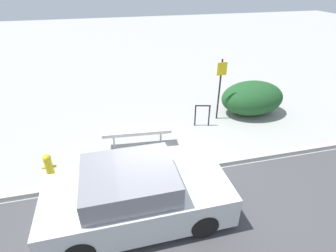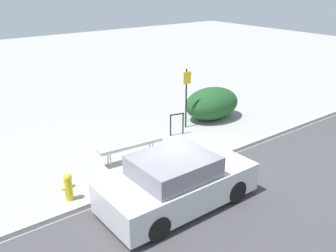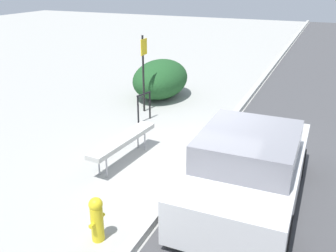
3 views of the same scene
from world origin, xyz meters
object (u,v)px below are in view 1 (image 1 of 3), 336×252
bench (137,132)px  parked_car_near (136,196)px  sign_post (220,85)px  fire_hydrant (49,166)px  bike_rack (202,113)px

bench → parked_car_near: parked_car_near is taller
bench → parked_car_near: (-0.40, -2.85, 0.13)m
sign_post → fire_hydrant: size_ratio=3.01×
bench → fire_hydrant: bearing=-154.0°
bike_rack → fire_hydrant: size_ratio=1.08×
bike_rack → fire_hydrant: bike_rack is taller
sign_post → bench: bearing=-161.0°
bench → bike_rack: bearing=21.3°
bike_rack → fire_hydrant: bearing=-161.0°
parked_car_near → fire_hydrant: bearing=138.1°
sign_post → parked_car_near: 5.39m
bench → parked_car_near: size_ratio=0.54×
bench → sign_post: bearing=23.7°
bench → parked_car_near: 2.88m
bench → sign_post: sign_post is taller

